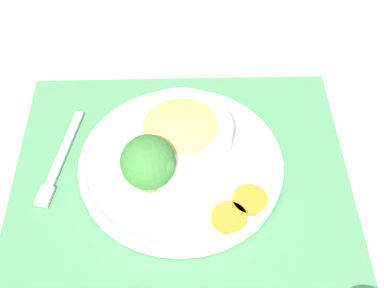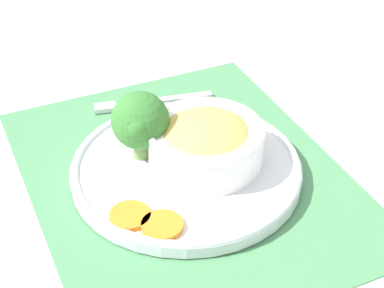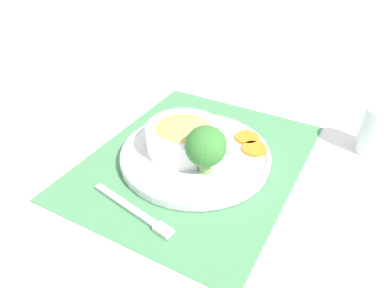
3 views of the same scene
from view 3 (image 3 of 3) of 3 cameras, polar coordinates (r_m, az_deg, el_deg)
ground_plane at (r=0.76m, az=0.51°, el=-2.48°), size 4.00×4.00×0.00m
placemat at (r=0.76m, az=0.51°, el=-2.36°), size 0.51×0.41×0.00m
plate at (r=0.75m, az=0.52°, el=-1.55°), size 0.30×0.30×0.02m
bowl at (r=0.74m, az=-1.40°, el=1.25°), size 0.15×0.15×0.06m
broccoli_floret at (r=0.67m, az=2.16°, el=-0.37°), size 0.08×0.08×0.09m
carrot_slice_near at (r=0.76m, az=9.48°, el=-0.73°), size 0.05×0.05×0.01m
carrot_slice_middle at (r=0.80m, az=8.39°, el=0.96°), size 0.05×0.05×0.01m
water_glass at (r=0.85m, az=26.23°, el=1.53°), size 0.07×0.07×0.10m
fork at (r=0.64m, az=-8.07°, el=-10.48°), size 0.05×0.18×0.01m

